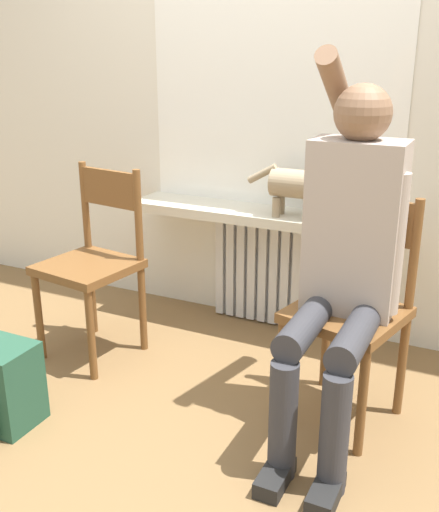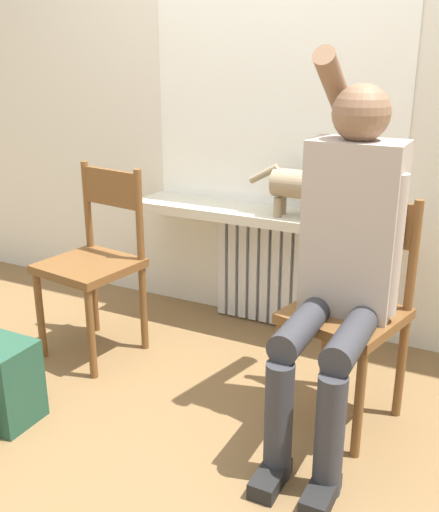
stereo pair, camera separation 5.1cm
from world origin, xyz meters
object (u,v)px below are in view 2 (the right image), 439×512
(chair_left, at_px, (95,259))
(person, at_px, (345,252))
(chair_right, at_px, (350,307))
(cat, at_px, (302,185))

(chair_left, xyz_separation_m, person, (1.23, -0.11, 0.26))
(chair_right, bearing_deg, person, -80.74)
(person, xyz_separation_m, cat, (-0.40, 0.64, 0.08))
(chair_right, xyz_separation_m, person, (-0.01, -0.11, 0.26))
(chair_left, relative_size, person, 0.63)
(chair_right, distance_m, cat, 0.75)
(chair_left, distance_m, cat, 1.05)
(chair_left, distance_m, chair_right, 1.24)
(chair_left, relative_size, chair_right, 1.00)
(chair_left, bearing_deg, person, 3.10)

